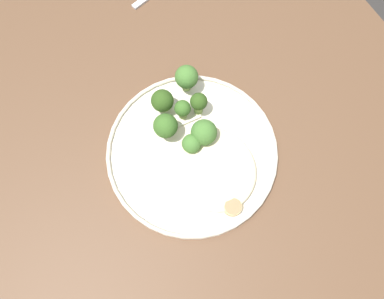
{
  "coord_description": "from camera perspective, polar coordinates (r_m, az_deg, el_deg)",
  "views": [
    {
      "loc": [
        0.16,
        -0.06,
        1.31
      ],
      "look_at": [
        -0.01,
        0.03,
        0.76
      ],
      "focal_mm": 32.71,
      "sensor_mm": 36.0,
      "label": 1
    }
  ],
  "objects": [
    {
      "name": "onion_sliver_curled_piece",
      "position": [
        0.61,
        3.5,
        4.07
      ],
      "size": [
        0.04,
        0.02,
        0.0
      ],
      "primitive_type": "cube",
      "rotation": [
        0.0,
        0.0,
        3.67
      ],
      "color": "silver",
      "rests_on": "dinner_plate"
    },
    {
      "name": "seared_scallop_right_edge",
      "position": [
        0.58,
        4.02,
        -0.88
      ],
      "size": [
        0.03,
        0.03,
        0.02
      ],
      "color": "beige",
      "rests_on": "dinner_plate"
    },
    {
      "name": "broccoli_floret_tall_stalk",
      "position": [
        0.57,
        -4.33,
        3.82
      ],
      "size": [
        0.04,
        0.04,
        0.06
      ],
      "color": "#7A994C",
      "rests_on": "dinner_plate"
    },
    {
      "name": "broccoli_floret_right_tilted",
      "position": [
        0.61,
        -0.89,
        11.68
      ],
      "size": [
        0.04,
        0.04,
        0.06
      ],
      "color": "#89A356",
      "rests_on": "dinner_plate"
    },
    {
      "name": "wooden_dining_table",
      "position": [
        0.67,
        -2.3,
        -4.64
      ],
      "size": [
        1.4,
        1.0,
        0.74
      ],
      "color": "brown",
      "rests_on": "ground"
    },
    {
      "name": "seared_scallop_large_seared",
      "position": [
        0.57,
        7.74,
        -5.3
      ],
      "size": [
        0.03,
        0.03,
        0.01
      ],
      "color": "beige",
      "rests_on": "dinner_plate"
    },
    {
      "name": "ground",
      "position": [
        1.32,
        -1.19,
        -11.71
      ],
      "size": [
        6.0,
        6.0,
        0.0
      ],
      "primitive_type": "plane",
      "color": "#2D2B28"
    },
    {
      "name": "broccoli_floret_small_sprig",
      "position": [
        0.56,
        -0.07,
        0.89
      ],
      "size": [
        0.03,
        0.03,
        0.05
      ],
      "color": "#89A356",
      "rests_on": "dinner_plate"
    },
    {
      "name": "broccoli_floret_front_edge",
      "position": [
        0.59,
        1.1,
        7.63
      ],
      "size": [
        0.03,
        0.03,
        0.05
      ],
      "color": "#7A994C",
      "rests_on": "dinner_plate"
    },
    {
      "name": "broccoli_floret_split_head",
      "position": [
        0.56,
        1.96,
        2.78
      ],
      "size": [
        0.04,
        0.04,
        0.06
      ],
      "color": "#89A356",
      "rests_on": "dinner_plate"
    },
    {
      "name": "noodle_bed",
      "position": [
        0.57,
        3.56,
        -3.11
      ],
      "size": [
        0.15,
        0.14,
        0.02
      ],
      "color": "beige",
      "rests_on": "dinner_plate"
    },
    {
      "name": "seared_scallop_on_noodles",
      "position": [
        0.59,
        1.86,
        2.4
      ],
      "size": [
        0.03,
        0.03,
        0.02
      ],
      "color": "#E5C689",
      "rests_on": "dinner_plate"
    },
    {
      "name": "seared_scallop_center_golden",
      "position": [
        0.56,
        6.62,
        -9.29
      ],
      "size": [
        0.03,
        0.03,
        0.02
      ],
      "color": "#DBB77A",
      "rests_on": "dinner_plate"
    },
    {
      "name": "seared_scallop_tilted_round",
      "position": [
        0.58,
        0.96,
        -1.72
      ],
      "size": [
        0.03,
        0.03,
        0.01
      ],
      "color": "#DBB77A",
      "rests_on": "dinner_plate"
    },
    {
      "name": "onion_sliver_pale_crescent",
      "position": [
        0.61,
        -1.09,
        4.44
      ],
      "size": [
        0.01,
        0.06,
        0.0
      ],
      "primitive_type": "cube",
      "rotation": [
        0.0,
        0.0,
        1.51
      ],
      "color": "silver",
      "rests_on": "dinner_plate"
    },
    {
      "name": "seared_scallop_tiny_bay",
      "position": [
        0.57,
        3.68,
        -3.64
      ],
      "size": [
        0.03,
        0.03,
        0.01
      ],
      "color": "beige",
      "rests_on": "dinner_plate"
    },
    {
      "name": "broccoli_floret_left_leaning",
      "position": [
        0.59,
        -1.54,
        6.6
      ],
      "size": [
        0.03,
        0.03,
        0.04
      ],
      "color": "#89A356",
      "rests_on": "dinner_plate"
    },
    {
      "name": "dinner_plate",
      "position": [
        0.59,
        0.0,
        -0.36
      ],
      "size": [
        0.29,
        0.29,
        0.02
      ],
      "color": "beige",
      "rests_on": "wooden_dining_table"
    },
    {
      "name": "broccoli_floret_center_pile",
      "position": [
        0.6,
        -4.85,
        7.9
      ],
      "size": [
        0.04,
        0.04,
        0.05
      ],
      "color": "#89A356",
      "rests_on": "dinner_plate"
    }
  ]
}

